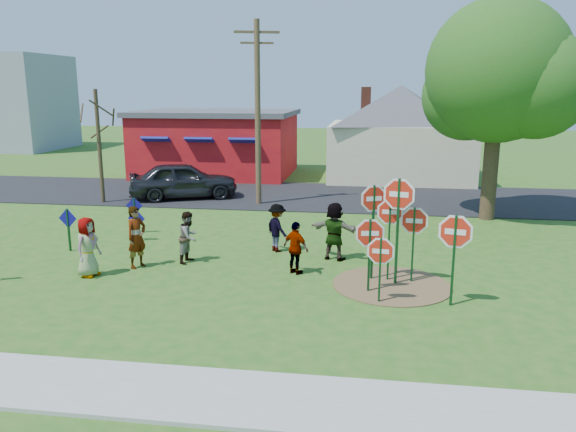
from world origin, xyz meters
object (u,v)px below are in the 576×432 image
(stop_sign_d, at_px, (414,226))
(person_b, at_px, (137,237))
(person_a, at_px, (88,247))
(suv, at_px, (184,180))
(stop_sign_a, at_px, (370,239))
(leafy_tree, at_px, (501,79))
(stop_sign_b, at_px, (374,208))
(utility_pole, at_px, (258,110))
(stop_sign_c, at_px, (398,207))

(stop_sign_d, bearing_deg, person_b, -175.78)
(person_a, height_order, suv, suv)
(stop_sign_a, distance_m, stop_sign_d, 1.50)
(stop_sign_a, xyz_separation_m, suv, (-8.89, 11.56, -0.52))
(leafy_tree, bearing_deg, person_a, -144.62)
(stop_sign_b, relative_size, stop_sign_d, 1.25)
(stop_sign_b, distance_m, person_a, 8.08)
(suv, relative_size, utility_pole, 0.63)
(stop_sign_c, distance_m, leafy_tree, 10.05)
(stop_sign_a, relative_size, utility_pole, 0.26)
(stop_sign_d, distance_m, leafy_tree, 9.91)
(person_b, height_order, suv, person_b)
(stop_sign_a, bearing_deg, person_b, 163.32)
(stop_sign_d, xyz_separation_m, person_b, (-8.00, 0.18, -0.66))
(person_b, relative_size, utility_pole, 0.23)
(stop_sign_b, bearing_deg, stop_sign_a, -116.65)
(stop_sign_a, relative_size, leafy_tree, 0.24)
(stop_sign_a, relative_size, stop_sign_d, 0.94)
(stop_sign_a, height_order, leafy_tree, leafy_tree)
(stop_sign_c, height_order, person_a, stop_sign_c)
(stop_sign_d, xyz_separation_m, suv, (-10.07, 10.63, -0.68))
(stop_sign_a, height_order, stop_sign_b, stop_sign_b)
(stop_sign_d, distance_m, suv, 14.66)
(stop_sign_b, relative_size, stop_sign_c, 0.91)
(stop_sign_a, xyz_separation_m, stop_sign_d, (1.18, 0.92, 0.16))
(stop_sign_d, bearing_deg, person_a, -169.47)
(person_a, bearing_deg, stop_sign_d, -72.69)
(stop_sign_c, height_order, stop_sign_d, stop_sign_c)
(person_a, xyz_separation_m, utility_pole, (2.81, 10.64, 3.42))
(stop_sign_d, xyz_separation_m, leafy_tree, (3.72, 8.27, 3.99))
(stop_sign_c, distance_m, suv, 14.55)
(stop_sign_d, xyz_separation_m, person_a, (-9.04, -0.79, -0.73))
(person_a, height_order, utility_pole, utility_pole)
(stop_sign_a, distance_m, stop_sign_b, 1.18)
(person_b, xyz_separation_m, utility_pole, (1.77, 9.67, 3.35))
(stop_sign_a, distance_m, person_b, 6.93)
(utility_pole, bearing_deg, stop_sign_c, -60.08)
(stop_sign_d, relative_size, person_b, 1.21)
(person_b, distance_m, leafy_tree, 14.98)
(person_b, height_order, leafy_tree, leafy_tree)
(person_b, bearing_deg, suv, 36.48)
(stop_sign_a, height_order, person_b, stop_sign_a)
(utility_pole, distance_m, leafy_tree, 10.16)
(stop_sign_c, xyz_separation_m, stop_sign_d, (0.45, 0.21, -0.57))
(leafy_tree, bearing_deg, person_b, -145.38)
(stop_sign_a, distance_m, person_a, 7.89)
(stop_sign_a, xyz_separation_m, person_a, (-7.87, 0.13, -0.57))
(stop_sign_d, height_order, leafy_tree, leafy_tree)
(suv, xyz_separation_m, leafy_tree, (13.78, -2.36, 4.67))
(person_b, xyz_separation_m, suv, (-2.07, 10.45, -0.02))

